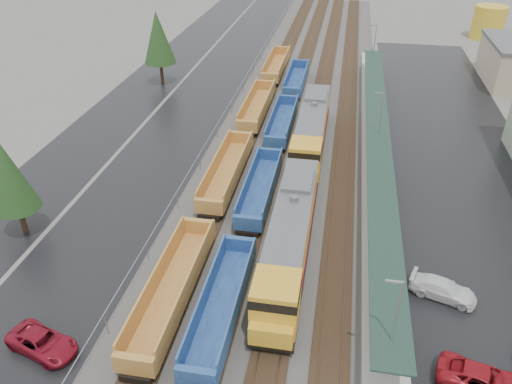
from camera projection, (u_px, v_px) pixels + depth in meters
ballast_strip at (301, 118)px, 67.03m from camera, size 20.00×160.00×0.08m
trackbed at (301, 117)px, 66.97m from camera, size 14.60×160.00×0.22m
west_parking_lot at (194, 111)px, 69.32m from camera, size 10.00×160.00×0.02m
west_road at (126, 106)px, 70.83m from camera, size 9.00×160.00×0.02m
east_commuter_lot at (461, 166)px, 55.83m from camera, size 16.00×100.00×0.02m
station_platform at (375, 153)px, 56.89m from camera, size 3.00×80.00×8.00m
chainlink_fence at (229, 107)px, 66.33m from camera, size 0.08×160.04×2.02m
tree_west_near at (10, 177)px, 42.25m from camera, size 3.96×3.96×9.00m
tree_west_far at (158, 37)px, 75.11m from camera, size 4.84×4.84×11.00m
locomotive_lead at (289, 240)px, 40.18m from camera, size 3.21×21.15×4.79m
locomotive_trail at (311, 131)px, 57.72m from camera, size 3.21×21.15×4.79m
well_string_yellow at (205, 220)px, 44.82m from camera, size 2.78×105.71×2.47m
well_string_blue at (244, 237)px, 42.73m from camera, size 2.65×95.55×2.35m
storage_tank at (488, 22)px, 99.82m from camera, size 6.28×6.28×6.28m
parked_car_west_c at (42, 343)px, 33.54m from camera, size 3.80×5.61×1.43m
parked_car_east_b at (483, 381)px, 30.92m from camera, size 3.95×6.06×1.55m
parked_car_east_c at (443, 289)px, 37.92m from camera, size 3.46×5.36×1.44m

